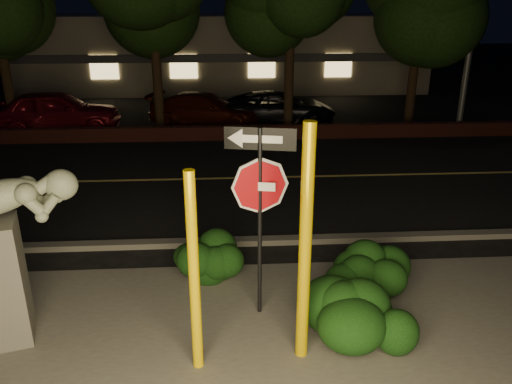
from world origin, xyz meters
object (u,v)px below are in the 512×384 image
(yellow_pole_left, at_px, (194,276))
(signpost, at_px, (260,186))
(yellow_pole_right, at_px, (305,249))
(parked_car_red, at_px, (57,111))
(parked_car_dark, at_px, (278,108))
(parked_car_darkred, at_px, (205,110))

(yellow_pole_left, bearing_deg, signpost, 52.77)
(yellow_pole_right, distance_m, signpost, 1.27)
(yellow_pole_left, xyz_separation_m, yellow_pole_right, (1.43, 0.14, 0.26))
(yellow_pole_right, height_order, parked_car_red, yellow_pole_right)
(parked_car_red, distance_m, parked_car_dark, 8.61)
(parked_car_darkred, bearing_deg, signpost, -160.74)
(parked_car_red, xyz_separation_m, parked_car_dark, (8.55, 0.93, -0.15))
(yellow_pole_right, distance_m, parked_car_red, 15.37)
(yellow_pole_left, height_order, parked_car_darkred, yellow_pole_left)
(yellow_pole_right, bearing_deg, parked_car_red, 118.58)
(parked_car_dark, bearing_deg, parked_car_darkred, 96.38)
(signpost, distance_m, parked_car_red, 14.23)
(parked_car_dark, bearing_deg, yellow_pole_left, 171.64)
(parked_car_red, distance_m, parked_car_darkred, 5.64)
(signpost, relative_size, parked_car_dark, 0.65)
(yellow_pole_left, height_order, yellow_pole_right, yellow_pole_right)
(parked_car_red, height_order, parked_car_dark, parked_car_red)
(signpost, distance_m, parked_car_darkred, 13.25)
(signpost, relative_size, parked_car_darkred, 0.68)
(signpost, distance_m, parked_car_dark, 13.53)
(parked_car_darkred, relative_size, parked_car_dark, 0.96)
(yellow_pole_left, bearing_deg, yellow_pole_right, 5.74)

